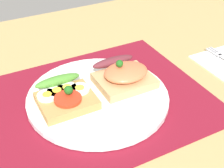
% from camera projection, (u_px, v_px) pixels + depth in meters
% --- Properties ---
extents(ground_plane, '(1.20, 0.90, 0.03)m').
position_uv_depth(ground_plane, '(98.00, 107.00, 0.61)').
color(ground_plane, tan).
extents(placemat, '(0.41, 0.34, 0.00)m').
position_uv_depth(placemat, '(98.00, 100.00, 0.60)').
color(placemat, maroon).
rests_on(placemat, ground_plane).
extents(plate, '(0.27, 0.27, 0.01)m').
position_uv_depth(plate, '(98.00, 97.00, 0.60)').
color(plate, white).
rests_on(plate, placemat).
extents(sandwich_egg_tomato, '(0.10, 0.10, 0.04)m').
position_uv_depth(sandwich_egg_tomato, '(65.00, 96.00, 0.57)').
color(sandwich_egg_tomato, '#B08448').
rests_on(sandwich_egg_tomato, plate).
extents(sandwich_salmon, '(0.11, 0.10, 0.05)m').
position_uv_depth(sandwich_salmon, '(124.00, 75.00, 0.62)').
color(sandwich_salmon, tan).
rests_on(sandwich_salmon, plate).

